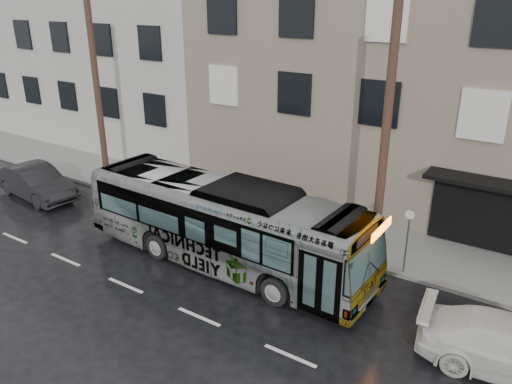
{
  "coord_description": "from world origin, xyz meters",
  "views": [
    {
      "loc": [
        11.68,
        -12.15,
        9.11
      ],
      "look_at": [
        1.97,
        2.5,
        2.19
      ],
      "focal_mm": 35.0,
      "sensor_mm": 36.0,
      "label": 1
    }
  ],
  "objects_px": {
    "dark_sedan": "(36,182)",
    "utility_pole_rear": "(98,98)",
    "sign_post": "(407,241)",
    "bus": "(223,223)",
    "utility_pole_front": "(385,142)"
  },
  "relations": [
    {
      "from": "dark_sedan",
      "to": "utility_pole_rear",
      "type": "bearing_deg",
      "value": -32.09
    },
    {
      "from": "sign_post",
      "to": "dark_sedan",
      "type": "bearing_deg",
      "value": -171.36
    },
    {
      "from": "dark_sedan",
      "to": "bus",
      "type": "bearing_deg",
      "value": -84.92
    },
    {
      "from": "utility_pole_front",
      "to": "sign_post",
      "type": "relative_size",
      "value": 3.75
    },
    {
      "from": "utility_pole_rear",
      "to": "dark_sedan",
      "type": "bearing_deg",
      "value": -127.69
    },
    {
      "from": "sign_post",
      "to": "bus",
      "type": "height_order",
      "value": "bus"
    },
    {
      "from": "utility_pole_rear",
      "to": "dark_sedan",
      "type": "distance_m",
      "value": 5.07
    },
    {
      "from": "utility_pole_front",
      "to": "utility_pole_rear",
      "type": "relative_size",
      "value": 1.0
    },
    {
      "from": "sign_post",
      "to": "bus",
      "type": "xyz_separation_m",
      "value": [
        -5.77,
        -2.7,
        0.23
      ]
    },
    {
      "from": "bus",
      "to": "dark_sedan",
      "type": "bearing_deg",
      "value": 91.2
    },
    {
      "from": "utility_pole_rear",
      "to": "sign_post",
      "type": "relative_size",
      "value": 3.75
    },
    {
      "from": "sign_post",
      "to": "dark_sedan",
      "type": "height_order",
      "value": "sign_post"
    },
    {
      "from": "bus",
      "to": "dark_sedan",
      "type": "height_order",
      "value": "bus"
    },
    {
      "from": "bus",
      "to": "dark_sedan",
      "type": "distance_m",
      "value": 11.37
    },
    {
      "from": "utility_pole_rear",
      "to": "sign_post",
      "type": "height_order",
      "value": "utility_pole_rear"
    }
  ]
}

